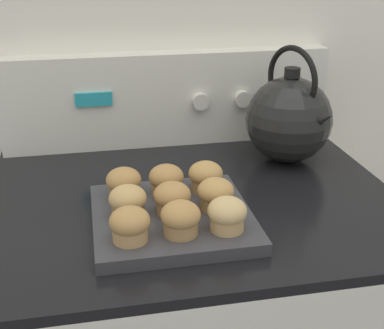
{
  "coord_description": "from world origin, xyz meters",
  "views": [
    {
      "loc": [
        -0.18,
        -0.56,
        1.34
      ],
      "look_at": [
        -0.02,
        0.24,
        0.99
      ],
      "focal_mm": 50.0,
      "sensor_mm": 36.0,
      "label": 1
    }
  ],
  "objects": [
    {
      "name": "muffin_r2_c2",
      "position": [
        0.02,
        0.3,
        0.94
      ],
      "size": [
        0.06,
        0.06,
        0.06
      ],
      "color": "tan",
      "rests_on": "muffin_pan"
    },
    {
      "name": "muffin_r0_c1",
      "position": [
        -0.05,
        0.16,
        0.94
      ],
      "size": [
        0.06,
        0.06,
        0.06
      ],
      "color": "#A37A4C",
      "rests_on": "muffin_pan"
    },
    {
      "name": "control_panel",
      "position": [
        0.0,
        0.62,
        1.0
      ],
      "size": [
        0.75,
        0.07,
        0.21
      ],
      "color": "silver",
      "rests_on": "stove_range"
    },
    {
      "name": "muffin_r1_c2",
      "position": [
        0.02,
        0.23,
        0.94
      ],
      "size": [
        0.06,
        0.06,
        0.06
      ],
      "color": "#A37A4C",
      "rests_on": "muffin_pan"
    },
    {
      "name": "wall_back",
      "position": [
        0.0,
        0.68,
        1.2
      ],
      "size": [
        8.0,
        0.05,
        2.4
      ],
      "color": "silver",
      "rests_on": "ground_plane"
    },
    {
      "name": "tea_kettle",
      "position": [
        0.24,
        0.46,
        0.99
      ],
      "size": [
        0.18,
        0.22,
        0.25
      ],
      "color": "black",
      "rests_on": "stove_range"
    },
    {
      "name": "muffin_r2_c1",
      "position": [
        -0.05,
        0.3,
        0.94
      ],
      "size": [
        0.06,
        0.06,
        0.06
      ],
      "color": "tan",
      "rests_on": "muffin_pan"
    },
    {
      "name": "muffin_pan",
      "position": [
        -0.06,
        0.23,
        0.9
      ],
      "size": [
        0.27,
        0.27,
        0.02
      ],
      "color": "#38383D",
      "rests_on": "stove_range"
    },
    {
      "name": "muffin_r1_c0",
      "position": [
        -0.13,
        0.23,
        0.94
      ],
      "size": [
        0.06,
        0.06,
        0.06
      ],
      "color": "olive",
      "rests_on": "muffin_pan"
    },
    {
      "name": "muffin_r0_c2",
      "position": [
        0.02,
        0.15,
        0.94
      ],
      "size": [
        0.06,
        0.06,
        0.06
      ],
      "color": "tan",
      "rests_on": "muffin_pan"
    },
    {
      "name": "muffin_r2_c0",
      "position": [
        -0.13,
        0.3,
        0.94
      ],
      "size": [
        0.06,
        0.06,
        0.06
      ],
      "color": "olive",
      "rests_on": "muffin_pan"
    },
    {
      "name": "muffin_r0_c0",
      "position": [
        -0.13,
        0.15,
        0.94
      ],
      "size": [
        0.06,
        0.06,
        0.06
      ],
      "color": "tan",
      "rests_on": "muffin_pan"
    },
    {
      "name": "muffin_r1_c1",
      "position": [
        -0.06,
        0.23,
        0.94
      ],
      "size": [
        0.06,
        0.06,
        0.06
      ],
      "color": "#A37A4C",
      "rests_on": "muffin_pan"
    }
  ]
}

